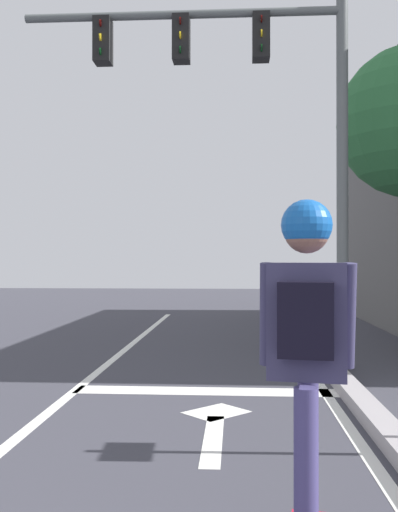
% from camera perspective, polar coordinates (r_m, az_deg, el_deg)
% --- Properties ---
extents(lane_line_center, '(0.12, 20.00, 0.01)m').
position_cam_1_polar(lane_line_center, '(6.16, -14.35, -14.49)').
color(lane_line_center, silver).
rests_on(lane_line_center, ground).
extents(lane_line_curbside, '(0.12, 20.00, 0.01)m').
position_cam_1_polar(lane_line_curbside, '(5.96, 13.77, -14.96)').
color(lane_line_curbside, silver).
rests_on(lane_line_curbside, ground).
extents(stop_bar, '(3.00, 0.40, 0.01)m').
position_cam_1_polar(stop_bar, '(6.74, 0.68, -13.24)').
color(stop_bar, silver).
rests_on(stop_bar, ground).
extents(lane_arrow_stem, '(0.16, 1.40, 0.01)m').
position_cam_1_polar(lane_arrow_stem, '(5.06, 1.39, -17.66)').
color(lane_arrow_stem, silver).
rests_on(lane_arrow_stem, ground).
extents(lane_arrow_head, '(0.71, 0.71, 0.01)m').
position_cam_1_polar(lane_arrow_head, '(5.87, 1.73, -15.20)').
color(lane_arrow_head, silver).
rests_on(lane_arrow_head, ground).
extents(curb_strip, '(0.24, 24.00, 0.14)m').
position_cam_1_polar(curb_strip, '(5.99, 16.20, -14.22)').
color(curb_strip, '#A09A9C').
rests_on(curb_strip, ground).
extents(skater, '(0.47, 0.63, 1.72)m').
position_cam_1_polar(skater, '(2.91, 10.62, -6.68)').
color(skater, '#423C70').
rests_on(skater, skateboard).
extents(traffic_signal_mast, '(4.57, 0.34, 5.45)m').
position_cam_1_polar(traffic_signal_mast, '(8.41, 4.84, 16.16)').
color(traffic_signal_mast, '#5B6161').
rests_on(traffic_signal_mast, ground).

